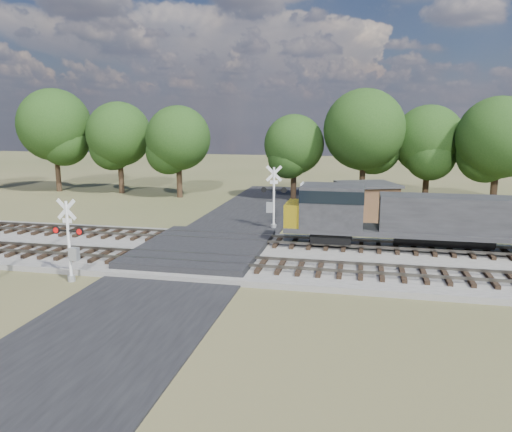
# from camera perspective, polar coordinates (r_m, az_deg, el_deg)

# --- Properties ---
(ground) EXTENTS (160.00, 160.00, 0.00)m
(ground) POSITION_cam_1_polar(r_m,az_deg,el_deg) (28.72, -6.44, -4.71)
(ground) COLOR #414A27
(ground) RESTS_ON ground
(ballast_bed) EXTENTS (140.00, 10.00, 0.30)m
(ballast_bed) POSITION_cam_1_polar(r_m,az_deg,el_deg) (27.79, 13.96, -5.20)
(ballast_bed) COLOR gray
(ballast_bed) RESTS_ON ground
(road) EXTENTS (7.00, 60.00, 0.08)m
(road) POSITION_cam_1_polar(r_m,az_deg,el_deg) (28.71, -6.44, -4.63)
(road) COLOR black
(road) RESTS_ON ground
(crossing_panel) EXTENTS (7.00, 9.00, 0.62)m
(crossing_panel) POSITION_cam_1_polar(r_m,az_deg,el_deg) (29.10, -6.14, -3.85)
(crossing_panel) COLOR #262628
(crossing_panel) RESTS_ON ground
(track_near) EXTENTS (140.00, 2.60, 0.33)m
(track_near) POSITION_cam_1_polar(r_m,az_deg,el_deg) (25.93, -1.27, -5.43)
(track_near) COLOR black
(track_near) RESTS_ON ballast_bed
(track_far) EXTENTS (140.00, 2.60, 0.33)m
(track_far) POSITION_cam_1_polar(r_m,az_deg,el_deg) (30.65, 0.88, -2.83)
(track_far) COLOR black
(track_far) RESTS_ON ballast_bed
(crossing_signal_near) EXTENTS (1.65, 0.36, 4.08)m
(crossing_signal_near) POSITION_cam_1_polar(r_m,az_deg,el_deg) (25.56, -20.41, -3.41)
(crossing_signal_near) COLOR silver
(crossing_signal_near) RESTS_ON ground
(crossing_signal_far) EXTENTS (1.84, 0.41, 4.55)m
(crossing_signal_far) POSITION_cam_1_polar(r_m,az_deg,el_deg) (35.50, 1.89, 1.53)
(crossing_signal_far) COLOR silver
(crossing_signal_far) RESTS_ON ground
(equipment_shed) EXTENTS (5.39, 5.39, 2.86)m
(equipment_shed) POSITION_cam_1_polar(r_m,az_deg,el_deg) (39.87, 12.56, 1.68)
(equipment_shed) COLOR #4A351F
(equipment_shed) RESTS_ON ground
(treeline) EXTENTS (84.03, 11.54, 11.42)m
(treeline) POSITION_cam_1_polar(r_m,az_deg,el_deg) (47.03, 10.41, 9.23)
(treeline) COLOR black
(treeline) RESTS_ON ground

